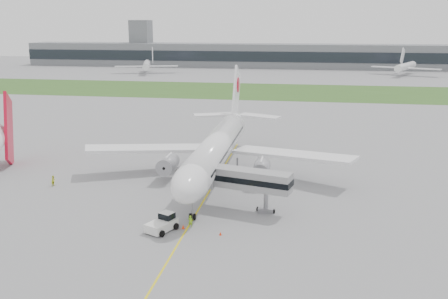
% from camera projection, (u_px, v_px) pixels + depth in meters
% --- Properties ---
extents(ground, '(600.00, 600.00, 0.00)m').
position_uv_depth(ground, '(213.00, 186.00, 83.46)').
color(ground, '#969699').
rests_on(ground, ground).
extents(apron_markings, '(70.00, 70.00, 0.04)m').
position_uv_depth(apron_markings, '(207.00, 196.00, 78.68)').
color(apron_markings, yellow).
rests_on(apron_markings, ground).
extents(grass_strip, '(600.00, 50.00, 0.02)m').
position_uv_depth(grass_strip, '(269.00, 91.00, 198.14)').
color(grass_strip, '#345921').
rests_on(grass_strip, ground).
extents(terminal_building, '(320.00, 22.30, 14.00)m').
position_uv_depth(terminal_building, '(283.00, 56.00, 301.42)').
color(terminal_building, slate).
rests_on(terminal_building, ground).
extents(control_tower, '(12.00, 12.00, 56.00)m').
position_uv_depth(control_tower, '(142.00, 65.00, 319.54)').
color(control_tower, slate).
rests_on(control_tower, ground).
extents(airliner, '(48.13, 53.95, 17.88)m').
position_uv_depth(airliner, '(218.00, 146.00, 86.72)').
color(airliner, white).
rests_on(airliner, ground).
extents(pushback_tug, '(4.16, 4.87, 2.18)m').
position_uv_depth(pushback_tug, '(163.00, 223.00, 65.44)').
color(pushback_tug, silver).
rests_on(pushback_tug, ground).
extents(jet_bridge, '(13.94, 6.03, 6.37)m').
position_uv_depth(jet_bridge, '(241.00, 179.00, 71.55)').
color(jet_bridge, gray).
rests_on(jet_bridge, ground).
extents(safety_cone_left, '(0.43, 0.43, 0.59)m').
position_uv_depth(safety_cone_left, '(183.00, 227.00, 66.01)').
color(safety_cone_left, '#F9350D').
rests_on(safety_cone_left, ground).
extents(safety_cone_right, '(0.36, 0.36, 0.49)m').
position_uv_depth(safety_cone_right, '(220.00, 233.00, 64.02)').
color(safety_cone_right, '#F9350D').
rests_on(safety_cone_right, ground).
extents(ground_crew_near, '(0.63, 0.44, 1.65)m').
position_uv_depth(ground_crew_near, '(190.00, 221.00, 66.46)').
color(ground_crew_near, '#85CD22').
rests_on(ground_crew_near, ground).
extents(ground_crew_far, '(0.86, 1.01, 1.81)m').
position_uv_depth(ground_crew_far, '(54.00, 181.00, 83.21)').
color(ground_crew_far, '#C9D223').
rests_on(ground_crew_far, ground).
extents(distant_aircraft_left, '(40.53, 37.89, 12.79)m').
position_uv_depth(distant_aircraft_left, '(147.00, 73.00, 268.54)').
color(distant_aircraft_left, white).
rests_on(distant_aircraft_left, ground).
extents(distant_aircraft_right, '(43.80, 41.72, 13.19)m').
position_uv_depth(distant_aircraft_right, '(405.00, 75.00, 257.27)').
color(distant_aircraft_right, white).
rests_on(distant_aircraft_right, ground).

